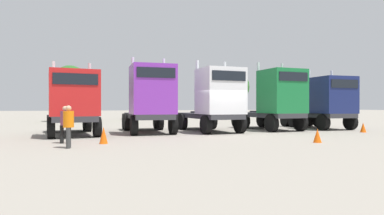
{
  "coord_description": "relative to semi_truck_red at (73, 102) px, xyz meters",
  "views": [
    {
      "loc": [
        -7.35,
        -17.53,
        1.63
      ],
      "look_at": [
        -1.0,
        3.04,
        1.52
      ],
      "focal_mm": 30.77,
      "sensor_mm": 36.0,
      "label": 1
    }
  ],
  "objects": [
    {
      "name": "semi_truck_navy",
      "position": [
        16.67,
        0.28,
        0.05
      ],
      "size": [
        2.61,
        5.74,
        4.18
      ],
      "rotation": [
        0.0,
        0.0,
        -1.58
      ],
      "color": "#333338",
      "rests_on": "ground"
    },
    {
      "name": "visitor_in_hivis",
      "position": [
        0.1,
        -5.4,
        -0.86
      ],
      "size": [
        0.42,
        0.45,
        1.64
      ],
      "rotation": [
        0.0,
        0.0,
        3.1
      ],
      "color": "#393939",
      "rests_on": "ground"
    },
    {
      "name": "semi_truck_purple",
      "position": [
        4.29,
        0.33,
        0.23
      ],
      "size": [
        2.55,
        6.1,
        4.54
      ],
      "rotation": [
        0.0,
        0.0,
        -1.57
      ],
      "color": "#333338",
      "rests_on": "ground"
    },
    {
      "name": "semi_truck_red",
      "position": [
        0.0,
        0.0,
        0.0
      ],
      "size": [
        3.27,
        6.55,
        4.06
      ],
      "rotation": [
        0.0,
        0.0,
        -1.45
      ],
      "color": "#333338",
      "rests_on": "ground"
    },
    {
      "name": "traffic_cone_far",
      "position": [
        1.45,
        -4.3,
        -1.45
      ],
      "size": [
        0.36,
        0.36,
        0.73
      ],
      "primitive_type": "cone",
      "color": "#F2590C",
      "rests_on": "ground"
    },
    {
      "name": "traffic_cone_near",
      "position": [
        16.89,
        -2.74,
        -1.51
      ],
      "size": [
        0.36,
        0.36,
        0.6
      ],
      "primitive_type": "cone",
      "color": "#F2590C",
      "rests_on": "ground"
    },
    {
      "name": "semi_truck_green",
      "position": [
        12.65,
        0.19,
        0.24
      ],
      "size": [
        2.91,
        5.86,
        4.54
      ],
      "rotation": [
        0.0,
        0.0,
        -1.5
      ],
      "color": "#333338",
      "rests_on": "ground"
    },
    {
      "name": "semi_truck_white",
      "position": [
        8.22,
        -0.02,
        0.16
      ],
      "size": [
        2.99,
        6.48,
        4.44
      ],
      "rotation": [
        0.0,
        0.0,
        -1.5
      ],
      "color": "#333338",
      "rests_on": "ground"
    },
    {
      "name": "oak_far_centre",
      "position": [
        6.9,
        20.43,
        2.15
      ],
      "size": [
        2.87,
        2.87,
        5.44
      ],
      "color": "#4C3823",
      "rests_on": "ground"
    },
    {
      "name": "visitor_with_camera",
      "position": [
        -0.14,
        -3.68,
        -0.88
      ],
      "size": [
        0.46,
        0.46,
        1.62
      ],
      "rotation": [
        0.0,
        0.0,
        4.56
      ],
      "color": "black",
      "rests_on": "ground"
    },
    {
      "name": "oak_far_right",
      "position": [
        18.2,
        19.65,
        2.23
      ],
      "size": [
        4.34,
        4.34,
        6.22
      ],
      "color": "#4C3823",
      "rests_on": "ground"
    },
    {
      "name": "ground",
      "position": [
        8.27,
        -1.33,
        -1.81
      ],
      "size": [
        200.0,
        200.0,
        0.0
      ],
      "primitive_type": "plane",
      "color": "gray"
    },
    {
      "name": "traffic_cone_mid",
      "position": [
        10.5,
        -6.63,
        -1.5
      ],
      "size": [
        0.36,
        0.36,
        0.61
      ],
      "primitive_type": "cone",
      "color": "#F2590C",
      "rests_on": "ground"
    },
    {
      "name": "oak_far_left",
      "position": [
        -1.1,
        17.43,
        2.17
      ],
      "size": [
        3.63,
        3.63,
        5.82
      ],
      "color": "#4C3823",
      "rests_on": "ground"
    }
  ]
}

